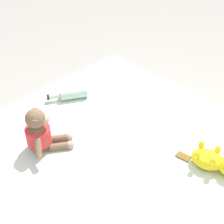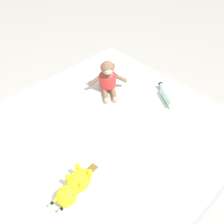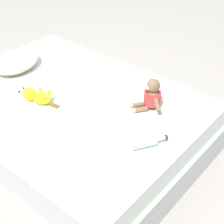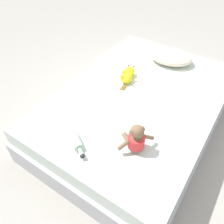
{
  "view_description": "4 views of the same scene",
  "coord_description": "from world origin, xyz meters",
  "px_view_note": "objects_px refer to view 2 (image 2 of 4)",
  "views": [
    {
      "loc": [
        0.82,
        0.49,
        1.52
      ],
      "look_at": [
        -0.07,
        -0.39,
        0.54
      ],
      "focal_mm": 50.02,
      "sensor_mm": 36.0,
      "label": 1
    },
    {
      "loc": [
        -0.86,
        0.52,
        1.64
      ],
      "look_at": [
        0.02,
        -0.35,
        0.49
      ],
      "focal_mm": 43.32,
      "sensor_mm": 36.0,
      "label": 2
    },
    {
      "loc": [
        -1.53,
        -1.68,
        1.9
      ],
      "look_at": [
        -0.02,
        -0.41,
        0.47
      ],
      "focal_mm": 56.71,
      "sensor_mm": 36.0,
      "label": 3
    },
    {
      "loc": [
        0.69,
        -1.48,
        1.76
      ],
      "look_at": [
        -0.04,
        -0.4,
        0.49
      ],
      "focal_mm": 36.51,
      "sensor_mm": 36.0,
      "label": 4
    }
  ],
  "objects_px": {
    "plush_yellow_creature": "(74,187)",
    "plush_monkey": "(108,79)",
    "bed": "(75,173)",
    "glass_bottle": "(168,96)"
  },
  "relations": [
    {
      "from": "plush_yellow_creature",
      "to": "plush_monkey",
      "type": "bearing_deg",
      "value": -55.45
    },
    {
      "from": "bed",
      "to": "glass_bottle",
      "type": "distance_m",
      "value": 0.81
    },
    {
      "from": "plush_monkey",
      "to": "glass_bottle",
      "type": "relative_size",
      "value": 1.09
    },
    {
      "from": "bed",
      "to": "plush_monkey",
      "type": "relative_size",
      "value": 7.92
    },
    {
      "from": "bed",
      "to": "plush_yellow_creature",
      "type": "distance_m",
      "value": 0.37
    },
    {
      "from": "plush_monkey",
      "to": "glass_bottle",
      "type": "distance_m",
      "value": 0.44
    },
    {
      "from": "bed",
      "to": "plush_monkey",
      "type": "bearing_deg",
      "value": -64.13
    },
    {
      "from": "bed",
      "to": "plush_yellow_creature",
      "type": "xyz_separation_m",
      "value": [
        -0.21,
        0.15,
        0.26
      ]
    },
    {
      "from": "glass_bottle",
      "to": "plush_yellow_creature",
      "type": "bearing_deg",
      "value": 96.51
    },
    {
      "from": "plush_monkey",
      "to": "bed",
      "type": "bearing_deg",
      "value": 115.87
    }
  ]
}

